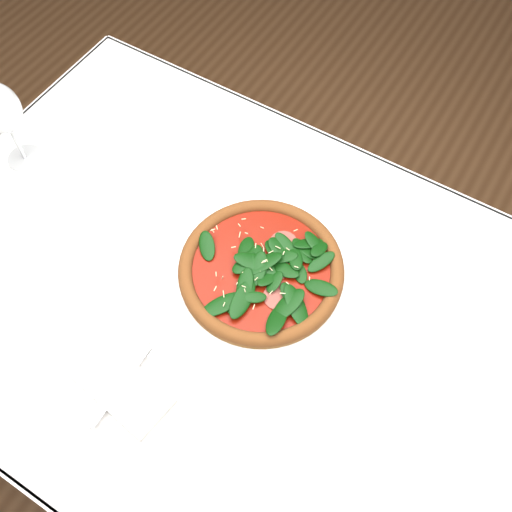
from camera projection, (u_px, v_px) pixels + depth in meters
The scene contains 7 objects.
ground at pixel (246, 418), 1.59m from camera, with size 6.00×6.00×0.00m, color brown.
dining_table at pixel (240, 327), 1.03m from camera, with size 1.21×0.81×0.75m.
plate at pixel (261, 273), 0.96m from camera, with size 0.32×0.32×0.01m.
pizza at pixel (261, 268), 0.94m from camera, with size 0.32×0.32×0.04m.
wine_glass at pixel (0, 110), 0.98m from camera, with size 0.07×0.07×0.18m.
napkin at pixel (120, 386), 0.86m from camera, with size 0.16×0.08×0.01m, color silver.
fork at pixel (132, 366), 0.87m from camera, with size 0.03×0.18×0.00m.
Camera 1 is at (0.24, -0.33, 1.60)m, focal length 40.00 mm.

